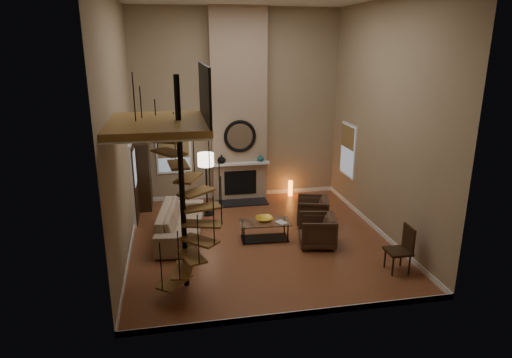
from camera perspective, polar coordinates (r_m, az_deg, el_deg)
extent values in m
cube|color=#985531|center=(10.83, 0.40, -7.74)|extent=(6.00, 6.50, 0.01)
cube|color=#9C8664|center=(13.16, -2.38, 9.23)|extent=(6.00, 0.02, 5.50)
cube|color=#9C8664|center=(6.91, 5.73, 2.01)|extent=(6.00, 0.02, 5.50)
cube|color=#9C8664|center=(9.86, -17.01, 5.88)|extent=(0.02, 6.50, 5.50)
cube|color=#9C8664|center=(10.97, 16.11, 7.02)|extent=(0.02, 6.50, 5.50)
cube|color=white|center=(13.77, -2.23, -1.94)|extent=(6.00, 0.02, 0.12)
cube|color=white|center=(8.04, 5.12, -16.82)|extent=(6.00, 0.02, 0.12)
cube|color=white|center=(10.68, -15.71, -8.41)|extent=(0.02, 6.50, 0.12)
cube|color=white|center=(11.71, 14.99, -6.03)|extent=(0.02, 6.50, 0.12)
cube|color=tan|center=(12.97, -2.25, 9.12)|extent=(1.60, 0.38, 5.50)
cube|color=black|center=(13.16, -1.79, -3.03)|extent=(1.50, 0.60, 0.04)
cube|color=black|center=(13.26, -2.01, -0.46)|extent=(0.95, 0.02, 0.72)
cube|color=white|center=(13.02, -1.98, 1.96)|extent=(1.70, 0.18, 0.06)
torus|color=black|center=(12.89, -2.06, 5.46)|extent=(0.94, 0.10, 0.94)
cylinder|color=white|center=(12.90, -2.06, 5.47)|extent=(0.80, 0.01, 0.80)
imported|color=black|center=(12.95, -4.42, 2.54)|extent=(0.24, 0.24, 0.25)
imported|color=#195259|center=(13.12, 0.58, 2.70)|extent=(0.20, 0.20, 0.21)
cube|color=white|center=(13.20, -10.50, 3.91)|extent=(1.02, 0.04, 1.52)
cube|color=#8C9EB2|center=(13.18, -10.50, 3.88)|extent=(0.90, 0.01, 1.40)
cube|color=#9D8046|center=(13.12, -10.55, 4.76)|extent=(0.90, 0.01, 0.98)
cube|color=white|center=(12.97, 11.70, 3.61)|extent=(0.04, 1.02, 1.52)
cube|color=#8C9EB2|center=(12.96, 11.59, 3.60)|extent=(0.01, 0.90, 1.40)
cube|color=#9D8046|center=(12.87, 11.63, 5.27)|extent=(0.01, 0.90, 0.63)
cube|color=white|center=(12.00, -15.37, -0.46)|extent=(0.06, 1.05, 2.16)
cube|color=black|center=(12.01, -15.19, -0.57)|extent=(0.05, 0.90, 2.05)
cube|color=#8C9EB2|center=(11.89, -15.21, 1.40)|extent=(0.01, 0.60, 0.90)
cube|color=olive|center=(7.96, -12.39, 6.86)|extent=(1.70, 2.20, 0.12)
cube|color=white|center=(7.97, -12.36, 6.33)|extent=(1.70, 2.20, 0.03)
cube|color=black|center=(7.91, -6.59, 10.96)|extent=(0.04, 2.20, 0.94)
cylinder|color=black|center=(8.24, -9.45, -1.03)|extent=(0.10, 0.10, 4.02)
cube|color=olive|center=(8.68, -10.32, -12.75)|extent=(0.71, 0.78, 0.04)
cylinder|color=black|center=(8.21, -12.03, -10.95)|extent=(0.02, 0.02, 0.94)
cube|color=olive|center=(8.49, -9.31, -11.40)|extent=(0.46, 0.77, 0.04)
cylinder|color=black|center=(7.96, -9.84, -9.65)|extent=(0.02, 0.02, 0.94)
cube|color=olive|center=(8.39, -8.19, -9.72)|extent=(0.55, 0.79, 0.04)
cylinder|color=black|center=(7.88, -7.39, -7.73)|extent=(0.02, 0.02, 0.94)
cube|color=olive|center=(8.36, -7.28, -7.79)|extent=(0.75, 0.74, 0.04)
cylinder|color=black|center=(7.96, -5.42, -5.34)|extent=(0.02, 0.02, 0.94)
cube|color=olive|center=(8.40, -6.83, -5.71)|extent=(0.79, 0.53, 0.04)
cylinder|color=black|center=(8.17, -4.46, -2.78)|extent=(0.02, 0.02, 0.94)
cube|color=olive|center=(8.47, -6.94, -3.64)|extent=(0.77, 0.48, 0.04)
cylinder|color=black|center=(8.41, -4.70, -0.32)|extent=(0.02, 0.02, 0.94)
cube|color=olive|center=(8.52, -7.59, -1.67)|extent=(0.77, 0.72, 0.04)
cylinder|color=black|center=(8.63, -5.98, 1.88)|extent=(0.02, 0.02, 0.94)
cube|color=olive|center=(8.54, -8.64, 0.15)|extent=(0.58, 0.79, 0.04)
cylinder|color=black|center=(8.75, -7.99, 3.77)|extent=(0.02, 0.02, 0.94)
cube|color=olive|center=(8.49, -9.89, 1.81)|extent=(0.41, 0.75, 0.04)
cylinder|color=black|center=(8.73, -10.35, 5.38)|extent=(0.02, 0.02, 0.94)
cube|color=olive|center=(8.37, -11.09, 3.36)|extent=(0.68, 0.79, 0.04)
cylinder|color=black|center=(8.57, -12.63, 6.80)|extent=(0.02, 0.02, 0.94)
cube|color=olive|center=(8.18, -12.00, 4.87)|extent=(0.80, 0.64, 0.04)
cylinder|color=black|center=(8.28, -14.41, 8.16)|extent=(0.02, 0.02, 0.94)
cube|color=olive|center=(7.97, -12.44, 6.43)|extent=(0.72, 0.34, 0.04)
cylinder|color=black|center=(7.92, -15.29, 9.62)|extent=(0.02, 0.02, 0.94)
cube|color=black|center=(12.95, -14.23, 0.44)|extent=(0.40, 0.85, 1.91)
imported|color=tan|center=(10.94, -9.64, -5.45)|extent=(1.28, 2.57, 0.72)
imported|color=#452E20|center=(11.69, 7.59, -4.08)|extent=(1.00, 0.99, 0.73)
imported|color=#452E20|center=(10.50, 8.24, -6.59)|extent=(0.97, 0.95, 0.75)
cube|color=silver|center=(10.66, 1.13, -5.55)|extent=(1.25, 0.68, 0.02)
cube|color=black|center=(10.82, 1.11, -7.58)|extent=(1.14, 0.57, 0.02)
cylinder|color=black|center=(10.48, -1.54, -7.26)|extent=(0.03, 0.03, 0.45)
cylinder|color=black|center=(10.63, 4.09, -6.95)|extent=(0.03, 0.03, 0.45)
cylinder|color=black|center=(10.88, -1.78, -6.32)|extent=(0.03, 0.03, 0.45)
cylinder|color=black|center=(11.02, 3.64, -6.03)|extent=(0.03, 0.03, 0.45)
imported|color=gold|center=(10.68, 1.07, -5.17)|extent=(0.43, 0.43, 0.11)
imported|color=gray|center=(10.59, 3.16, -5.60)|extent=(0.31, 0.34, 0.03)
cylinder|color=black|center=(12.43, -6.20, -4.39)|extent=(0.39, 0.39, 0.03)
cylinder|color=black|center=(12.16, -6.32, -0.95)|extent=(0.04, 0.04, 1.67)
cylinder|color=#F2E5C6|center=(11.95, -6.44, 2.47)|extent=(0.43, 0.43, 0.34)
cylinder|color=orange|center=(13.75, 4.41, -1.17)|extent=(0.13, 0.13, 0.46)
cube|color=black|center=(9.70, 17.68, -8.80)|extent=(0.48, 0.48, 0.05)
cube|color=black|center=(9.68, 18.91, -7.26)|extent=(0.05, 0.45, 0.56)
cylinder|color=black|center=(9.58, 17.07, -10.61)|extent=(0.04, 0.04, 0.45)
cylinder|color=black|center=(9.74, 19.00, -10.33)|extent=(0.04, 0.04, 0.45)
cylinder|color=black|center=(9.86, 16.14, -9.69)|extent=(0.04, 0.04, 0.45)
cylinder|color=black|center=(10.02, 18.02, -9.43)|extent=(0.04, 0.04, 0.45)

